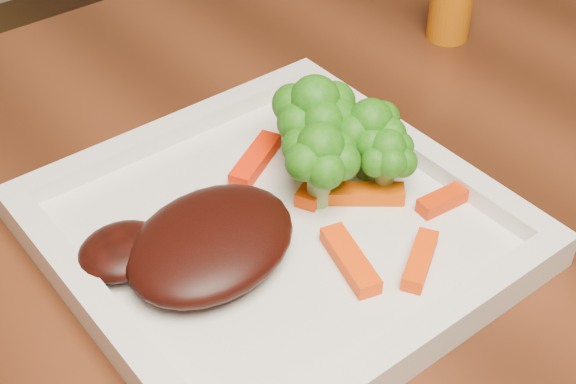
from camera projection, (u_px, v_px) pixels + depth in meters
plate at (276, 234)px, 0.53m from camera, size 0.27×0.27×0.01m
steak at (211, 243)px, 0.49m from camera, size 0.13×0.12×0.03m
broccoli_0 at (314, 122)px, 0.55m from camera, size 0.07×0.07×0.07m
broccoli_1 at (369, 137)px, 0.54m from camera, size 0.06×0.06×0.06m
broccoli_2 at (386, 158)px, 0.53m from camera, size 0.05×0.05×0.06m
broccoli_3 at (320, 166)px, 0.52m from camera, size 0.06×0.06×0.06m
carrot_0 at (420, 260)px, 0.49m from camera, size 0.05×0.04×0.01m
carrot_1 at (449, 197)px, 0.54m from camera, size 0.05×0.02×0.01m
carrot_2 at (350, 260)px, 0.49m from camera, size 0.03×0.06×0.01m
carrot_3 at (354, 131)px, 0.59m from camera, size 0.05×0.03×0.01m
carrot_4 at (256, 159)px, 0.57m from camera, size 0.06×0.04×0.01m
carrot_5 at (364, 194)px, 0.54m from camera, size 0.05×0.05×0.01m
carrot_6 at (320, 180)px, 0.55m from camera, size 0.06×0.04×0.01m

